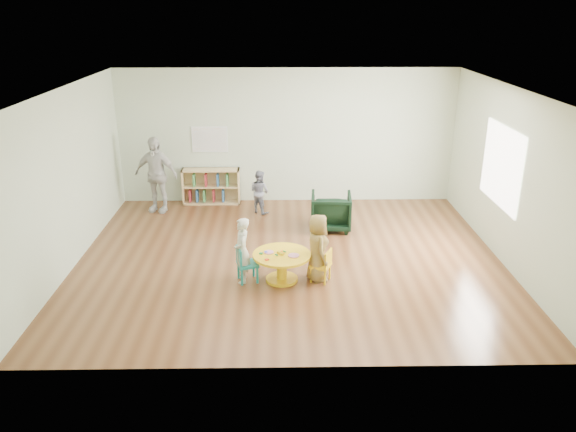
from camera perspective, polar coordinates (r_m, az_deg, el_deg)
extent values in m
plane|color=brown|center=(9.41, 0.14, -4.34)|extent=(7.00, 7.00, 0.00)
cube|color=white|center=(8.61, 0.16, 12.47)|extent=(7.00, 6.00, 0.10)
cube|color=#B5C8AB|center=(11.81, -0.15, 8.08)|extent=(7.00, 0.10, 2.80)
cube|color=#B5C8AB|center=(6.10, 0.72, -4.39)|extent=(7.00, 0.10, 2.80)
cube|color=#B5C8AB|center=(9.50, -21.50, 3.46)|extent=(0.10, 6.00, 2.80)
cube|color=#B5C8AB|center=(9.63, 21.50, 3.68)|extent=(0.10, 6.00, 2.80)
cube|color=silver|center=(9.87, 20.84, 4.76)|extent=(0.02, 1.60, 1.30)
cylinder|color=yellow|center=(8.62, -0.63, -5.33)|extent=(0.16, 0.16, 0.40)
cylinder|color=yellow|center=(8.70, -0.63, -6.41)|extent=(0.49, 0.49, 0.04)
cylinder|color=yellow|center=(8.52, -0.64, -3.99)|extent=(0.89, 0.89, 0.04)
cylinder|color=pink|center=(8.56, -1.97, -3.69)|extent=(0.15, 0.15, 0.02)
cylinder|color=pink|center=(8.44, 0.57, -4.03)|extent=(0.17, 0.17, 0.02)
cylinder|color=yellow|center=(8.49, -0.77, -3.79)|extent=(0.12, 0.12, 0.04)
cylinder|color=#126A34|center=(8.43, -1.18, -3.96)|extent=(0.05, 0.05, 0.02)
cylinder|color=#126A34|center=(8.54, -0.37, -3.62)|extent=(0.05, 0.05, 0.02)
cube|color=red|center=(8.32, -2.16, -4.44)|extent=(0.07, 0.07, 0.02)
cube|color=orange|center=(8.58, -0.61, -3.61)|extent=(0.06, 0.06, 0.02)
cube|color=blue|center=(8.55, -2.24, -3.71)|extent=(0.06, 0.06, 0.02)
cube|color=#126A34|center=(8.52, -2.76, -3.81)|extent=(0.06, 0.06, 0.02)
cube|color=#188580|center=(8.59, -4.13, -4.89)|extent=(0.37, 0.37, 0.04)
cube|color=#188580|center=(8.50, -5.01, -4.08)|extent=(0.11, 0.30, 0.26)
cylinder|color=#188580|center=(8.74, -5.05, -5.55)|extent=(0.04, 0.04, 0.26)
cylinder|color=#188580|center=(8.53, -4.71, -6.24)|extent=(0.04, 0.04, 0.26)
cylinder|color=#188580|center=(8.79, -3.51, -5.36)|extent=(0.04, 0.04, 0.26)
cylinder|color=#188580|center=(8.58, -3.13, -6.04)|extent=(0.04, 0.04, 0.26)
cube|color=yellow|center=(8.59, 3.33, -5.02)|extent=(0.37, 0.37, 0.04)
cube|color=yellow|center=(8.50, 4.12, -4.30)|extent=(0.14, 0.27, 0.24)
cylinder|color=yellow|center=(8.53, 3.77, -6.29)|extent=(0.03, 0.03, 0.24)
cylinder|color=yellow|center=(8.72, 4.25, -5.67)|extent=(0.03, 0.03, 0.24)
cylinder|color=yellow|center=(8.59, 2.36, -6.03)|extent=(0.03, 0.03, 0.24)
cylinder|color=yellow|center=(8.78, 2.87, -5.42)|extent=(0.03, 0.03, 0.24)
cube|color=tan|center=(12.08, -10.57, 2.98)|extent=(0.03, 0.30, 0.75)
cube|color=tan|center=(11.94, -5.02, 3.05)|extent=(0.03, 0.30, 0.75)
cube|color=tan|center=(12.11, -7.73, 1.39)|extent=(1.20, 0.30, 0.03)
cube|color=tan|center=(11.89, -7.89, 4.67)|extent=(1.20, 0.30, 0.03)
cube|color=tan|center=(12.00, -7.81, 3.01)|extent=(1.14, 0.28, 0.03)
cube|color=tan|center=(12.13, -7.74, 3.22)|extent=(1.20, 0.02, 0.75)
cube|color=#AF2E38|center=(12.10, -9.89, 2.08)|extent=(0.04, 0.18, 0.26)
cube|color=#336FB4|center=(12.08, -9.19, 2.08)|extent=(0.04, 0.18, 0.26)
cube|color=#4AA158|center=(12.06, -8.48, 2.09)|extent=(0.04, 0.18, 0.26)
cube|color=#AF2E38|center=(12.03, -7.54, 2.10)|extent=(0.04, 0.18, 0.26)
cube|color=#336FB4|center=(12.01, -6.59, 2.11)|extent=(0.04, 0.18, 0.26)
cube|color=#4AA158|center=(11.98, -9.52, 3.65)|extent=(0.04, 0.18, 0.26)
cube|color=#AF2E38|center=(11.94, -8.33, 3.66)|extent=(0.04, 0.18, 0.26)
cube|color=#336FB4|center=(11.92, -7.14, 3.68)|extent=(0.04, 0.18, 0.26)
cube|color=#4AA158|center=(11.90, -6.18, 3.69)|extent=(0.04, 0.18, 0.26)
cube|color=white|center=(11.89, -7.95, 7.72)|extent=(0.74, 0.01, 0.54)
cube|color=#FF5235|center=(11.88, -7.96, 7.72)|extent=(0.70, 0.00, 0.50)
imported|color=black|center=(10.55, 4.38, 0.48)|extent=(0.79, 0.81, 0.69)
imported|color=silver|center=(8.49, -4.69, -3.51)|extent=(0.28, 0.40, 1.02)
imported|color=gold|center=(8.51, 3.02, -3.24)|extent=(0.44, 0.58, 1.07)
imported|color=#1A2141|center=(11.34, -2.91, 2.48)|extent=(0.54, 0.53, 0.88)
imported|color=silver|center=(11.62, -13.27, 4.12)|extent=(0.98, 0.61, 1.55)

